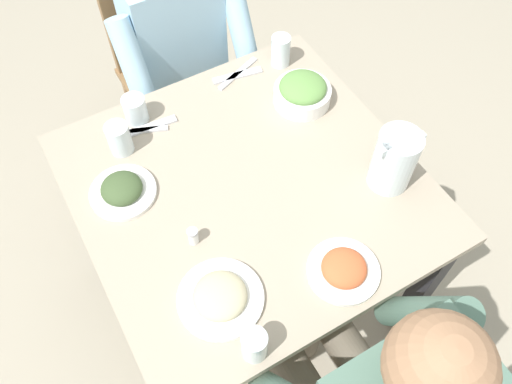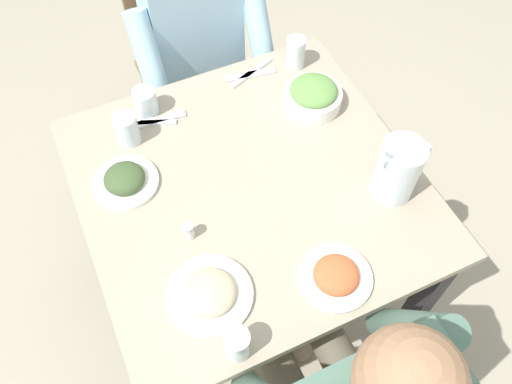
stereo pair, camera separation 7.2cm
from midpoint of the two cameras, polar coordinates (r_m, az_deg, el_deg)
name	(u,v)px [view 1 (the left image)]	position (r m, az deg, el deg)	size (l,w,h in m)	color
ground_plane	(250,286)	(2.14, -1.61, -10.26)	(8.00, 8.00, 0.00)	#9E937F
dining_table	(249,205)	(1.59, -2.12, -1.47)	(0.95, 0.95, 0.73)	gray
chair_far	(170,63)	(2.19, -10.40, 13.74)	(0.40, 0.40, 0.89)	olive
diner_near	(361,382)	(1.36, 9.83, -19.91)	(0.48, 0.53, 1.19)	#4C6B5B
diner_far	(188,66)	(1.94, -8.56, 13.48)	(0.48, 0.53, 1.19)	#9EC6E0
water_pitcher	(394,160)	(1.47, 13.57, 3.40)	(0.16, 0.12, 0.19)	silver
salad_bowl	(302,92)	(1.67, 3.85, 10.85)	(0.18, 0.18, 0.09)	white
plate_beans	(220,297)	(1.32, -5.54, -11.44)	(0.22, 0.22, 0.05)	white
plate_dolmas	(122,190)	(1.52, -15.78, 0.18)	(0.19, 0.19, 0.06)	white
plate_rice_curry	(344,269)	(1.36, 8.07, -8.44)	(0.19, 0.19, 0.05)	white
water_glass_by_pitcher	(135,110)	(1.67, -14.33, 8.71)	(0.07, 0.07, 0.09)	silver
water_glass_near_left	(254,345)	(1.24, -1.92, -16.47)	(0.06, 0.06, 0.10)	silver
water_glass_center	(281,51)	(1.79, 1.52, 15.18)	(0.06, 0.06, 0.11)	silver
water_glass_far_left	(119,138)	(1.59, -16.02, 5.62)	(0.07, 0.07, 0.10)	silver
salt_shaker	(193,236)	(1.39, -8.41, -4.86)	(0.03, 0.03, 0.05)	white
fork_near	(150,127)	(1.66, -12.76, 6.94)	(0.17, 0.03, 0.01)	silver
knife_near	(238,73)	(1.79, -3.20, 12.80)	(0.18, 0.02, 0.01)	silver
fork_far	(238,75)	(1.78, -3.23, 12.60)	(0.17, 0.03, 0.01)	silver
knife_far	(138,131)	(1.66, -14.05, 6.47)	(0.18, 0.02, 0.01)	silver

